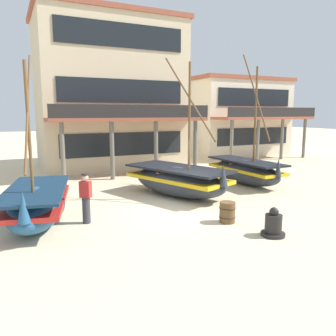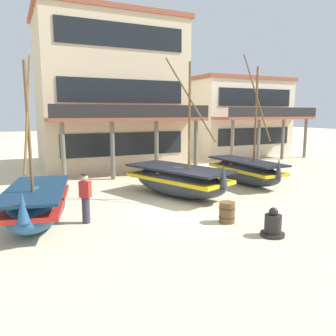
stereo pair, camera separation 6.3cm
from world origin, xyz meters
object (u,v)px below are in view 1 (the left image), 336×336
(fishing_boat_far_right, at_px, (246,171))
(harbor_building_annex, at_px, (234,117))
(fishing_boat_near_left, at_px, (37,204))
(wooden_barrel, at_px, (227,212))
(capstan_winch, at_px, (273,225))
(fishing_boat_centre_large, at_px, (178,180))
(fisherman_by_hull, at_px, (86,199))
(harbor_building_main, at_px, (110,94))

(fishing_boat_far_right, xyz_separation_m, harbor_building_annex, (7.25, 10.98, 2.58))
(fishing_boat_near_left, height_order, fishing_boat_far_right, fishing_boat_far_right)
(wooden_barrel, relative_size, harbor_building_annex, 0.08)
(fishing_boat_near_left, height_order, capstan_winch, fishing_boat_near_left)
(fishing_boat_centre_large, height_order, fishing_boat_far_right, fishing_boat_far_right)
(wooden_barrel, bearing_deg, fisherman_by_hull, 155.35)
(fishing_boat_far_right, bearing_deg, wooden_barrel, -133.43)
(fishing_boat_centre_large, bearing_deg, harbor_building_annex, 45.56)
(fishing_boat_near_left, height_order, harbor_building_main, harbor_building_main)
(wooden_barrel, xyz_separation_m, harbor_building_main, (-0.05, 13.51, 4.53))
(harbor_building_annex, bearing_deg, wooden_barrel, -126.75)
(fishing_boat_centre_large, relative_size, harbor_building_main, 0.61)
(fishing_boat_near_left, relative_size, harbor_building_main, 0.56)
(fishing_boat_near_left, bearing_deg, wooden_barrel, -23.93)
(fishing_boat_near_left, bearing_deg, capstan_winch, -33.69)
(fishing_boat_near_left, xyz_separation_m, capstan_winch, (6.26, -4.17, -0.34))
(capstan_winch, relative_size, harbor_building_main, 0.09)
(fishing_boat_far_right, height_order, harbor_building_main, harbor_building_main)
(harbor_building_main, xyz_separation_m, harbor_building_annex, (11.78, 2.19, -1.61))
(fishing_boat_far_right, height_order, fisherman_by_hull, fishing_boat_far_right)
(harbor_building_annex, bearing_deg, fishing_boat_far_right, -123.45)
(fishing_boat_near_left, relative_size, fishing_boat_centre_large, 0.92)
(fishing_boat_centre_large, bearing_deg, fishing_boat_near_left, -166.85)
(wooden_barrel, height_order, harbor_building_main, harbor_building_main)
(fisherman_by_hull, xyz_separation_m, wooden_barrel, (4.26, -1.96, -0.48))
(fisherman_by_hull, bearing_deg, fishing_boat_near_left, 158.21)
(wooden_barrel, bearing_deg, fishing_boat_near_left, 156.07)
(fishing_boat_near_left, xyz_separation_m, fishing_boat_centre_large, (5.94, 1.39, 0.04))
(capstan_winch, height_order, wooden_barrel, capstan_winch)
(wooden_barrel, distance_m, harbor_building_main, 14.25)
(fisherman_by_hull, bearing_deg, harbor_building_annex, 40.68)
(fisherman_by_hull, distance_m, capstan_winch, 5.99)
(capstan_winch, height_order, harbor_building_main, harbor_building_main)
(harbor_building_annex, bearing_deg, capstan_winch, -122.93)
(fishing_boat_far_right, distance_m, harbor_building_main, 10.73)
(fishing_boat_far_right, relative_size, capstan_winch, 7.41)
(fisherman_by_hull, relative_size, harbor_building_annex, 0.19)
(fisherman_by_hull, distance_m, harbor_building_main, 12.95)
(fisherman_by_hull, bearing_deg, harbor_building_main, 69.96)
(fishing_boat_far_right, bearing_deg, harbor_building_annex, 56.55)
(fishing_boat_near_left, xyz_separation_m, fisherman_by_hull, (1.48, -0.59, 0.16))
(fishing_boat_far_right, bearing_deg, fishing_boat_centre_large, -169.58)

